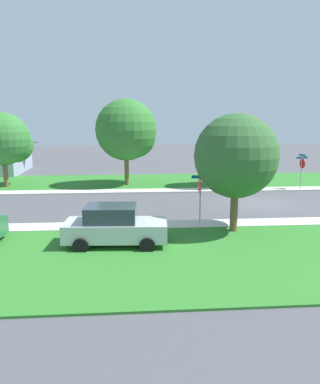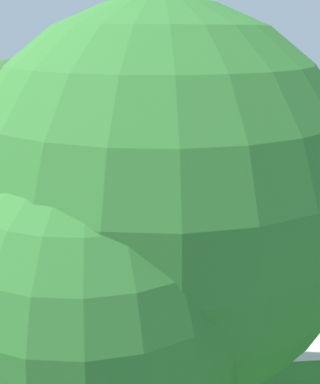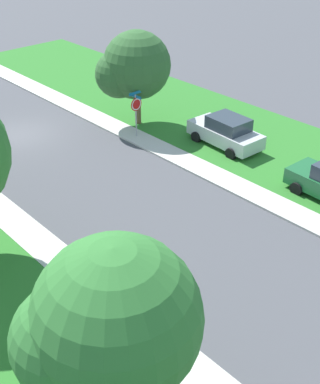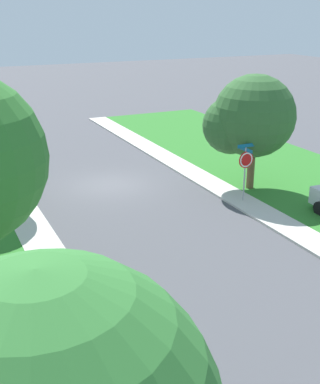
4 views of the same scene
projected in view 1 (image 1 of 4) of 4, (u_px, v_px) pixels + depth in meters
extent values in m
plane|color=#4C4C51|center=(261.00, 203.00, 24.01)|extent=(120.00, 120.00, 0.00)
cube|color=beige|center=(82.00, 192.00, 27.68)|extent=(1.40, 56.00, 0.10)
cube|color=#2D7528|center=(89.00, 182.00, 32.29)|extent=(8.00, 56.00, 0.08)
cube|color=beige|center=(58.00, 227.00, 18.48)|extent=(1.40, 56.00, 0.10)
cube|color=#2D7528|center=(34.00, 263.00, 13.88)|extent=(8.00, 56.00, 0.08)
cylinder|color=#9E9EA3|center=(301.00, 173.00, 28.47)|extent=(0.07, 0.07, 2.60)
cylinder|color=red|center=(302.00, 164.00, 28.34)|extent=(0.76, 0.09, 0.76)
cylinder|color=white|center=(303.00, 164.00, 28.34)|extent=(0.67, 0.06, 0.67)
cylinder|color=red|center=(303.00, 164.00, 28.34)|extent=(0.55, 0.05, 0.55)
cube|color=#0F5B84|center=(302.00, 155.00, 28.21)|extent=(0.92, 0.09, 0.16)
cube|color=#0F5B84|center=(302.00, 158.00, 28.25)|extent=(0.09, 0.92, 0.16)
cylinder|color=#9E9EA3|center=(200.00, 200.00, 18.77)|extent=(0.07, 0.07, 2.60)
cylinder|color=red|center=(199.00, 186.00, 18.63)|extent=(0.76, 0.05, 0.76)
cylinder|color=white|center=(199.00, 186.00, 18.62)|extent=(0.67, 0.02, 0.67)
cylinder|color=red|center=(199.00, 186.00, 18.62)|extent=(0.55, 0.02, 0.55)
cube|color=#0F5B84|center=(201.00, 173.00, 18.51)|extent=(0.92, 0.04, 0.16)
cube|color=#0F5B84|center=(201.00, 177.00, 18.55)|extent=(0.04, 0.92, 0.16)
cube|color=silver|center=(116.00, 230.00, 15.74)|extent=(2.05, 4.40, 0.76)
cube|color=#2D3842|center=(111.00, 214.00, 15.60)|extent=(1.72, 2.19, 0.68)
cylinder|color=black|center=(148.00, 232.00, 16.72)|extent=(0.28, 0.65, 0.64)
cylinder|color=black|center=(147.00, 245.00, 14.95)|extent=(0.28, 0.65, 0.64)
cylinder|color=black|center=(88.00, 233.00, 16.67)|extent=(0.28, 0.65, 0.64)
cylinder|color=black|center=(81.00, 246.00, 14.90)|extent=(0.28, 0.65, 0.64)
cylinder|color=brown|center=(225.00, 173.00, 29.76)|extent=(0.36, 0.36, 2.24)
sphere|color=#256B26|center=(226.00, 143.00, 29.31)|extent=(3.71, 3.71, 3.71)
sphere|color=#256B26|center=(230.00, 148.00, 30.25)|extent=(2.60, 2.60, 2.60)
cylinder|color=brown|center=(127.00, 169.00, 30.30)|extent=(0.36, 0.36, 2.83)
sphere|color=#2F722C|center=(126.00, 130.00, 29.71)|extent=(4.91, 4.91, 4.91)
sphere|color=#2F722C|center=(135.00, 137.00, 30.96)|extent=(3.44, 3.44, 3.44)
cylinder|color=brown|center=(6.00, 173.00, 29.47)|extent=(0.36, 0.36, 2.43)
sphere|color=#317430|center=(3.00, 139.00, 28.97)|extent=(4.10, 4.10, 4.10)
sphere|color=#317430|center=(15.00, 145.00, 30.02)|extent=(2.87, 2.87, 2.87)
cylinder|color=brown|center=(234.00, 209.00, 17.61)|extent=(0.36, 0.36, 2.29)
sphere|color=#305E2D|center=(236.00, 156.00, 17.14)|extent=(3.90, 3.90, 3.90)
sphere|color=#305E2D|center=(242.00, 164.00, 18.14)|extent=(2.73, 2.73, 2.73)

